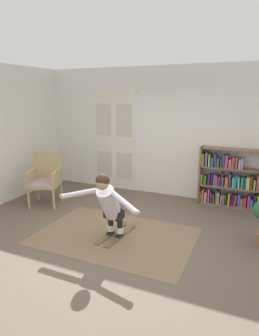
{
  "coord_description": "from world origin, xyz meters",
  "views": [
    {
      "loc": [
        1.93,
        -3.77,
        2.26
      ],
      "look_at": [
        -0.04,
        0.68,
        1.05
      ],
      "focal_mm": 31.23,
      "sensor_mm": 36.0,
      "label": 1
    }
  ],
  "objects_px": {
    "wicker_chair": "(46,177)",
    "person_skier": "(108,202)",
    "skis_pair": "(116,234)",
    "bookshelf": "(233,182)"
  },
  "relations": [
    {
      "from": "wicker_chair",
      "to": "person_skier",
      "type": "xyz_separation_m",
      "value": [
        2.01,
        -0.96,
        0.08
      ]
    },
    {
      "from": "wicker_chair",
      "to": "skis_pair",
      "type": "xyz_separation_m",
      "value": [
        2.04,
        -0.75,
        -0.56
      ]
    },
    {
      "from": "bookshelf",
      "to": "person_skier",
      "type": "relative_size",
      "value": 1.02
    },
    {
      "from": "wicker_chair",
      "to": "skis_pair",
      "type": "bearing_deg",
      "value": -20.13
    },
    {
      "from": "skis_pair",
      "to": "person_skier",
      "type": "distance_m",
      "value": 0.67
    },
    {
      "from": "bookshelf",
      "to": "person_skier",
      "type": "bearing_deg",
      "value": -124.38
    },
    {
      "from": "wicker_chair",
      "to": "person_skier",
      "type": "relative_size",
      "value": 0.76
    },
    {
      "from": "bookshelf",
      "to": "skis_pair",
      "type": "relative_size",
      "value": 1.65
    },
    {
      "from": "bookshelf",
      "to": "wicker_chair",
      "type": "distance_m",
      "value": 3.92
    },
    {
      "from": "wicker_chair",
      "to": "skis_pair",
      "type": "distance_m",
      "value": 2.24
    }
  ]
}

